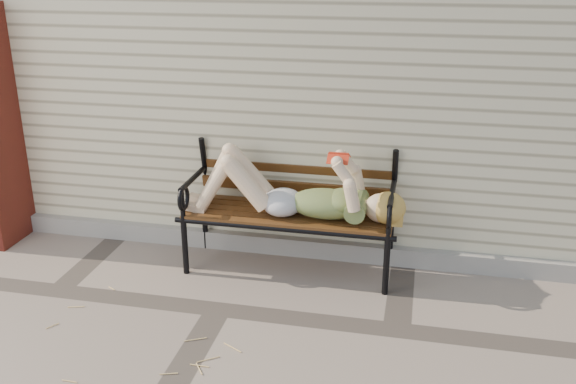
# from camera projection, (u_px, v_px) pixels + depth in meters

# --- Properties ---
(ground) EXTENTS (80.00, 80.00, 0.00)m
(ground) POSITION_uv_depth(u_px,v_px,m) (219.00, 309.00, 4.54)
(ground) COLOR gray
(ground) RESTS_ON ground
(house_wall) EXTENTS (8.00, 4.00, 3.00)m
(house_wall) POSITION_uv_depth(u_px,v_px,m) (301.00, 39.00, 6.74)
(house_wall) COLOR beige
(house_wall) RESTS_ON ground
(foundation_strip) EXTENTS (8.00, 0.10, 0.15)m
(foundation_strip) POSITION_uv_depth(u_px,v_px,m) (254.00, 242.00, 5.40)
(foundation_strip) COLOR gray
(foundation_strip) RESTS_ON ground
(garden_bench) EXTENTS (1.76, 0.70, 1.14)m
(garden_bench) POSITION_uv_depth(u_px,v_px,m) (292.00, 189.00, 4.99)
(garden_bench) COLOR black
(garden_bench) RESTS_ON ground
(reading_woman) EXTENTS (1.66, 0.38, 0.52)m
(reading_woman) POSITION_uv_depth(u_px,v_px,m) (290.00, 191.00, 4.84)
(reading_woman) COLOR #093444
(reading_woman) RESTS_ON ground
(straw_scatter) EXTENTS (2.94, 1.76, 0.01)m
(straw_scatter) POSITION_uv_depth(u_px,v_px,m) (86.00, 346.00, 4.11)
(straw_scatter) COLOR #E8BE71
(straw_scatter) RESTS_ON ground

